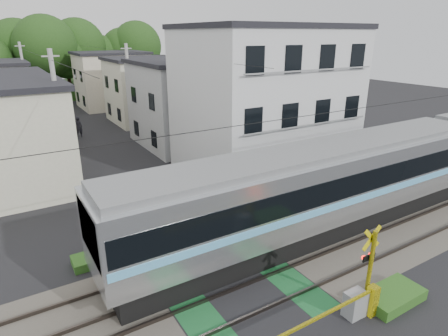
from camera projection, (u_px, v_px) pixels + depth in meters
ground at (231, 282)px, 13.99m from camera, size 120.00×120.00×0.00m
track_bed at (231, 281)px, 13.98m from camera, size 120.00×120.00×0.14m
commuter_train at (446, 153)px, 21.83m from camera, size 40.38×3.14×4.14m
crossing_signal_near at (359, 298)px, 12.07m from camera, size 4.74×0.65×3.09m
crossing_signal_far at (131, 240)px, 15.42m from camera, size 4.74×0.65×3.09m
apartment_block at (264, 101)px, 24.20m from camera, size 10.20×8.36×9.30m
houses_row at (81, 98)px, 33.85m from camera, size 22.07×31.35×6.80m
tree_hill at (44, 58)px, 51.32m from camera, size 40.00×13.23×11.17m
catenary at (352, 161)px, 15.70m from camera, size 60.00×5.04×7.00m
utility_poles at (70, 94)px, 30.59m from camera, size 7.90×42.00×8.00m
pedestrian at (78, 127)px, 33.27m from camera, size 0.76×0.59×1.85m
weed_patches at (270, 264)px, 14.71m from camera, size 10.25×8.80×0.40m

